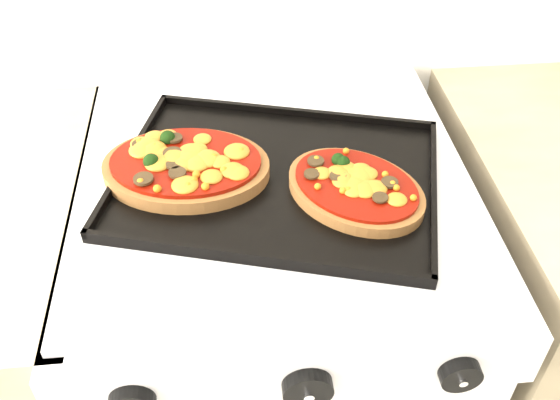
{
  "coord_description": "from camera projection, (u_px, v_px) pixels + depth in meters",
  "views": [
    {
      "loc": [
        -0.1,
        0.97,
        1.51
      ],
      "look_at": [
        -0.03,
        1.63,
        0.92
      ],
      "focal_mm": 40.0,
      "sensor_mm": 36.0,
      "label": 1
    }
  ],
  "objects": [
    {
      "name": "pizza_right",
      "position": [
        356.0,
        187.0,
        0.88
      ],
      "size": [
        0.26,
        0.26,
        0.03
      ],
      "primitive_type": null,
      "rotation": [
        0.0,
        0.0,
        -0.78
      ],
      "color": "brown",
      "rests_on": "baking_tray"
    },
    {
      "name": "control_panel",
      "position": [
        298.0,
        374.0,
        0.75
      ],
      "size": [
        0.6,
        0.02,
        0.09
      ],
      "primitive_type": "cube",
      "color": "silver",
      "rests_on": "stove"
    },
    {
      "name": "knob_right",
      "position": [
        460.0,
        375.0,
        0.75
      ],
      "size": [
        0.05,
        0.02,
        0.05
      ],
      "primitive_type": "cylinder",
      "rotation": [
        1.57,
        0.0,
        0.0
      ],
      "color": "black",
      "rests_on": "control_panel"
    },
    {
      "name": "knob_center",
      "position": [
        308.0,
        389.0,
        0.73
      ],
      "size": [
        0.06,
        0.02,
        0.06
      ],
      "primitive_type": "cylinder",
      "rotation": [
        1.57,
        0.0,
        0.0
      ],
      "color": "black",
      "rests_on": "control_panel"
    },
    {
      "name": "stove",
      "position": [
        275.0,
        350.0,
        1.24
      ],
      "size": [
        0.6,
        0.6,
        0.91
      ],
      "primitive_type": "cube",
      "color": "silver",
      "rests_on": "floor"
    },
    {
      "name": "pizza_left",
      "position": [
        186.0,
        165.0,
        0.91
      ],
      "size": [
        0.27,
        0.21,
        0.04
      ],
      "primitive_type": null,
      "rotation": [
        0.0,
        0.0,
        -0.14
      ],
      "color": "brown",
      "rests_on": "baking_tray"
    },
    {
      "name": "baking_tray",
      "position": [
        277.0,
        177.0,
        0.92
      ],
      "size": [
        0.54,
        0.46,
        0.02
      ],
      "primitive_type": "cube",
      "rotation": [
        0.0,
        0.0,
        -0.28
      ],
      "color": "black",
      "rests_on": "stove"
    }
  ]
}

